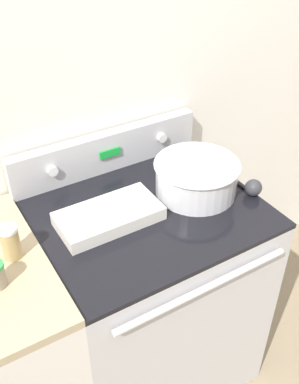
# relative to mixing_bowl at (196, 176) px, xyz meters

# --- Properties ---
(kitchen_wall) EXTENTS (8.00, 0.05, 2.50)m
(kitchen_wall) POSITION_rel_mixing_bowl_xyz_m (-0.21, 0.38, 0.24)
(kitchen_wall) COLOR silver
(kitchen_wall) RESTS_ON ground_plane
(stove_range) EXTENTS (0.81, 0.71, 0.94)m
(stove_range) POSITION_rel_mixing_bowl_xyz_m (-0.21, 0.00, -0.54)
(stove_range) COLOR #BCBCC1
(stove_range) RESTS_ON ground_plane
(control_panel) EXTENTS (0.81, 0.07, 0.16)m
(control_panel) POSITION_rel_mixing_bowl_xyz_m (-0.21, 0.32, 0.01)
(control_panel) COLOR #BCBCC1
(control_panel) RESTS_ON stove_range
(mixing_bowl) EXTENTS (0.32, 0.32, 0.13)m
(mixing_bowl) POSITION_rel_mixing_bowl_xyz_m (0.00, 0.00, 0.00)
(mixing_bowl) COLOR silver
(mixing_bowl) RESTS_ON stove_range
(casserole_dish) EXTENTS (0.36, 0.19, 0.05)m
(casserole_dish) POSITION_rel_mixing_bowl_xyz_m (-0.36, 0.01, -0.05)
(casserole_dish) COLOR silver
(casserole_dish) RESTS_ON stove_range
(ladle) EXTENTS (0.06, 0.29, 0.06)m
(ladle) POSITION_rel_mixing_bowl_xyz_m (0.18, -0.11, -0.05)
(ladle) COLOR #333338
(ladle) RESTS_ON stove_range
(spice_jar_white_cap) EXTENTS (0.06, 0.06, 0.12)m
(spice_jar_white_cap) POSITION_rel_mixing_bowl_xyz_m (-0.70, 0.00, -0.00)
(spice_jar_white_cap) COLOR tan
(spice_jar_white_cap) RESTS_ON side_counter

